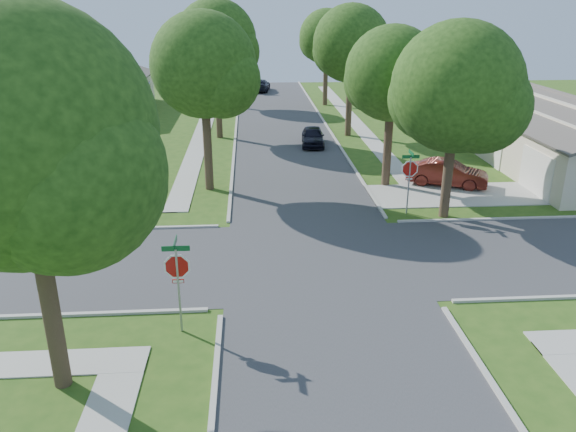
{
  "coord_description": "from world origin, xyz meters",
  "views": [
    {
      "loc": [
        -2.52,
        -19.39,
        9.28
      ],
      "look_at": [
        -1.14,
        0.56,
        1.6
      ],
      "focal_mm": 35.0,
      "sensor_mm": 36.0,
      "label": 1
    }
  ],
  "objects_px": {
    "tree_w_near": "(205,70)",
    "car_curb_east": "(313,136)",
    "tree_e_far": "(327,39)",
    "car_driveway": "(448,173)",
    "car_curb_west": "(261,85)",
    "tree_sw_corner": "(26,148)",
    "stop_sign_sw": "(177,270)",
    "house_nw_far": "(97,94)",
    "house_ne_near": "(572,145)",
    "tree_e_mid": "(352,47)",
    "house_nw_near": "(27,138)",
    "tree_ne_corner": "(458,94)",
    "tree_e_near": "(393,78)",
    "tree_w_mid": "(217,44)",
    "house_ne_far": "(461,96)",
    "tree_w_far": "(224,45)",
    "stop_sign_ne": "(410,171)"
  },
  "relations": [
    {
      "from": "tree_w_near",
      "to": "car_curb_east",
      "type": "height_order",
      "value": "tree_w_near"
    },
    {
      "from": "tree_e_far",
      "to": "car_curb_east",
      "type": "height_order",
      "value": "tree_e_far"
    },
    {
      "from": "car_driveway",
      "to": "car_curb_west",
      "type": "xyz_separation_m",
      "value": [
        -9.17,
        34.45,
        -0.04
      ]
    },
    {
      "from": "car_driveway",
      "to": "tree_sw_corner",
      "type": "bearing_deg",
      "value": 159.65
    },
    {
      "from": "stop_sign_sw",
      "to": "house_nw_far",
      "type": "height_order",
      "value": "house_nw_far"
    },
    {
      "from": "house_ne_near",
      "to": "tree_e_mid",
      "type": "bearing_deg",
      "value": 138.3
    },
    {
      "from": "tree_w_near",
      "to": "house_nw_near",
      "type": "relative_size",
      "value": 0.66
    },
    {
      "from": "tree_ne_corner",
      "to": "car_driveway",
      "type": "height_order",
      "value": "tree_ne_corner"
    },
    {
      "from": "tree_e_near",
      "to": "house_nw_near",
      "type": "height_order",
      "value": "tree_e_near"
    },
    {
      "from": "tree_e_far",
      "to": "car_driveway",
      "type": "relative_size",
      "value": 2.09
    },
    {
      "from": "tree_e_near",
      "to": "tree_w_mid",
      "type": "height_order",
      "value": "tree_w_mid"
    },
    {
      "from": "stop_sign_sw",
      "to": "tree_e_far",
      "type": "xyz_separation_m",
      "value": [
        9.45,
        38.71,
        3.95
      ]
    },
    {
      "from": "tree_ne_corner",
      "to": "tree_w_mid",
      "type": "bearing_deg",
      "value": 123.22
    },
    {
      "from": "stop_sign_sw",
      "to": "house_ne_far",
      "type": "relative_size",
      "value": 0.22
    },
    {
      "from": "tree_w_mid",
      "to": "tree_w_far",
      "type": "bearing_deg",
      "value": 90.05
    },
    {
      "from": "tree_ne_corner",
      "to": "car_curb_east",
      "type": "relative_size",
      "value": 2.32
    },
    {
      "from": "stop_sign_ne",
      "to": "tree_e_far",
      "type": "height_order",
      "value": "tree_e_far"
    },
    {
      "from": "tree_sw_corner",
      "to": "house_ne_far",
      "type": "distance_m",
      "value": 43.2
    },
    {
      "from": "tree_e_mid",
      "to": "tree_e_near",
      "type": "bearing_deg",
      "value": -90.03
    },
    {
      "from": "stop_sign_ne",
      "to": "house_nw_far",
      "type": "bearing_deg",
      "value": 127.16
    },
    {
      "from": "tree_ne_corner",
      "to": "car_curb_west",
      "type": "distance_m",
      "value": 39.98
    },
    {
      "from": "tree_w_mid",
      "to": "car_curb_west",
      "type": "xyz_separation_m",
      "value": [
        3.44,
        22.15,
        -5.84
      ]
    },
    {
      "from": "stop_sign_ne",
      "to": "tree_ne_corner",
      "type": "height_order",
      "value": "tree_ne_corner"
    },
    {
      "from": "tree_e_far",
      "to": "house_nw_near",
      "type": "distance_m",
      "value": 28.49
    },
    {
      "from": "tree_w_near",
      "to": "tree_ne_corner",
      "type": "bearing_deg",
      "value": -23.56
    },
    {
      "from": "tree_w_near",
      "to": "car_curb_west",
      "type": "relative_size",
      "value": 2.02
    },
    {
      "from": "stop_sign_ne",
      "to": "house_ne_far",
      "type": "relative_size",
      "value": 0.22
    },
    {
      "from": "tree_w_near",
      "to": "tree_w_far",
      "type": "bearing_deg",
      "value": 90.01
    },
    {
      "from": "stop_sign_sw",
      "to": "car_curb_west",
      "type": "height_order",
      "value": "stop_sign_sw"
    },
    {
      "from": "house_ne_far",
      "to": "car_curb_east",
      "type": "bearing_deg",
      "value": -142.57
    },
    {
      "from": "stop_sign_ne",
      "to": "house_nw_near",
      "type": "bearing_deg",
      "value": 153.54
    },
    {
      "from": "stop_sign_ne",
      "to": "tree_e_near",
      "type": "height_order",
      "value": "tree_e_near"
    },
    {
      "from": "tree_w_far",
      "to": "house_ne_far",
      "type": "height_order",
      "value": "tree_w_far"
    },
    {
      "from": "stop_sign_ne",
      "to": "tree_ne_corner",
      "type": "bearing_deg",
      "value": -16.55
    },
    {
      "from": "tree_w_near",
      "to": "tree_w_far",
      "type": "distance_m",
      "value": 25.01
    },
    {
      "from": "tree_e_near",
      "to": "house_nw_far",
      "type": "distance_m",
      "value": 31.24
    },
    {
      "from": "tree_sw_corner",
      "to": "car_curb_east",
      "type": "relative_size",
      "value": 2.55
    },
    {
      "from": "car_driveway",
      "to": "house_ne_near",
      "type": "bearing_deg",
      "value": -49.9
    },
    {
      "from": "tree_w_mid",
      "to": "tree_ne_corner",
      "type": "height_order",
      "value": "tree_w_mid"
    },
    {
      "from": "car_curb_east",
      "to": "house_ne_far",
      "type": "bearing_deg",
      "value": 41.91
    },
    {
      "from": "tree_w_far",
      "to": "tree_ne_corner",
      "type": "bearing_deg",
      "value": -69.72
    },
    {
      "from": "tree_e_mid",
      "to": "car_curb_west",
      "type": "relative_size",
      "value": 2.08
    },
    {
      "from": "tree_e_near",
      "to": "tree_w_near",
      "type": "relative_size",
      "value": 0.92
    },
    {
      "from": "stop_sign_sw",
      "to": "house_ne_far",
      "type": "bearing_deg",
      "value": 58.45
    },
    {
      "from": "tree_w_mid",
      "to": "tree_sw_corner",
      "type": "distance_m",
      "value": 28.14
    },
    {
      "from": "house_nw_near",
      "to": "car_curb_west",
      "type": "xyz_separation_m",
      "value": [
        14.79,
        28.16,
        -0.87
      ]
    },
    {
      "from": "tree_e_mid",
      "to": "tree_w_mid",
      "type": "xyz_separation_m",
      "value": [
        -9.4,
        0.0,
        0.24
      ]
    },
    {
      "from": "house_ne_far",
      "to": "tree_e_far",
      "type": "bearing_deg",
      "value": 155.97
    },
    {
      "from": "tree_sw_corner",
      "to": "tree_ne_corner",
      "type": "relative_size",
      "value": 1.1
    },
    {
      "from": "car_curb_east",
      "to": "tree_w_near",
      "type": "bearing_deg",
      "value": -120.69
    }
  ]
}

